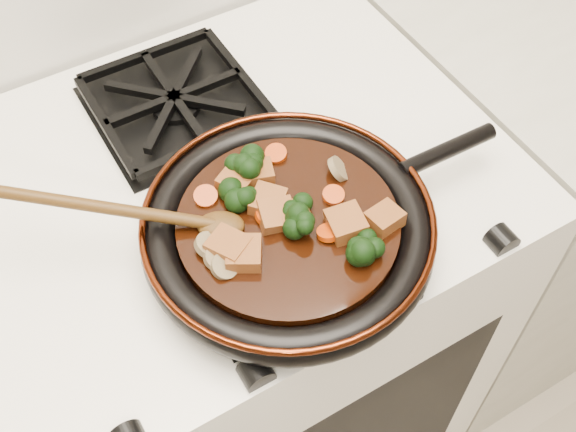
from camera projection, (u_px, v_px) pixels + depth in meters
stove at (239, 329)px, 1.33m from camera, size 0.76×0.60×0.90m
burner_grate_front at (272, 241)px, 0.89m from camera, size 0.23×0.23×0.03m
burner_grate_back at (175, 102)px, 1.03m from camera, size 0.23×0.23×0.03m
skillet at (289, 228)px, 0.86m from camera, size 0.48×0.35×0.05m
braising_sauce at (288, 226)px, 0.86m from camera, size 0.27×0.27×0.02m
tofu_cube_0 at (277, 216)px, 0.85m from camera, size 0.05×0.05×0.03m
tofu_cube_1 at (384, 219)px, 0.84m from camera, size 0.04×0.04×0.02m
tofu_cube_2 at (244, 254)px, 0.81m from camera, size 0.06×0.06×0.02m
tofu_cube_3 at (258, 174)px, 0.88m from camera, size 0.05×0.05×0.02m
tofu_cube_4 at (268, 202)px, 0.86m from camera, size 0.06×0.06×0.02m
tofu_cube_5 at (293, 214)px, 0.85m from camera, size 0.04×0.04×0.02m
tofu_cube_6 at (228, 247)px, 0.82m from camera, size 0.06×0.06×0.03m
tofu_cube_7 at (236, 181)px, 0.88m from camera, size 0.05×0.05×0.02m
tofu_cube_8 at (346, 224)px, 0.84m from camera, size 0.05×0.05×0.03m
broccoli_floret_0 at (298, 215)px, 0.84m from camera, size 0.07×0.07×0.05m
broccoli_floret_1 at (247, 167)px, 0.88m from camera, size 0.07×0.07×0.07m
broccoli_floret_2 at (300, 226)px, 0.83m from camera, size 0.07×0.07×0.07m
broccoli_floret_3 at (243, 194)px, 0.86m from camera, size 0.08×0.07×0.06m
broccoli_floret_4 at (365, 249)px, 0.82m from camera, size 0.09×0.08×0.07m
broccoli_floret_5 at (365, 248)px, 0.82m from camera, size 0.08×0.08×0.06m
carrot_coin_0 at (276, 154)px, 0.91m from camera, size 0.03×0.03×0.02m
carrot_coin_1 at (329, 233)px, 0.83m from camera, size 0.03×0.03×0.02m
carrot_coin_2 at (333, 195)px, 0.87m from camera, size 0.03×0.03×0.01m
carrot_coin_3 at (222, 226)px, 0.84m from camera, size 0.03×0.03×0.02m
carrot_coin_4 at (206, 196)px, 0.87m from camera, size 0.03×0.03×0.02m
carrot_coin_5 at (268, 215)px, 0.85m from camera, size 0.03×0.03×0.02m
mushroom_slice_0 at (338, 169)px, 0.89m from camera, size 0.04×0.04×0.03m
mushroom_slice_1 at (210, 245)px, 0.82m from camera, size 0.04×0.04×0.02m
mushroom_slice_2 at (217, 258)px, 0.81m from camera, size 0.04×0.04×0.02m
mushroom_slice_3 at (242, 167)px, 0.89m from camera, size 0.04×0.04×0.03m
mushroom_slice_4 at (224, 266)px, 0.81m from camera, size 0.04×0.04×0.02m
wooden_spoon at (148, 214)px, 0.83m from camera, size 0.16×0.11×0.28m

